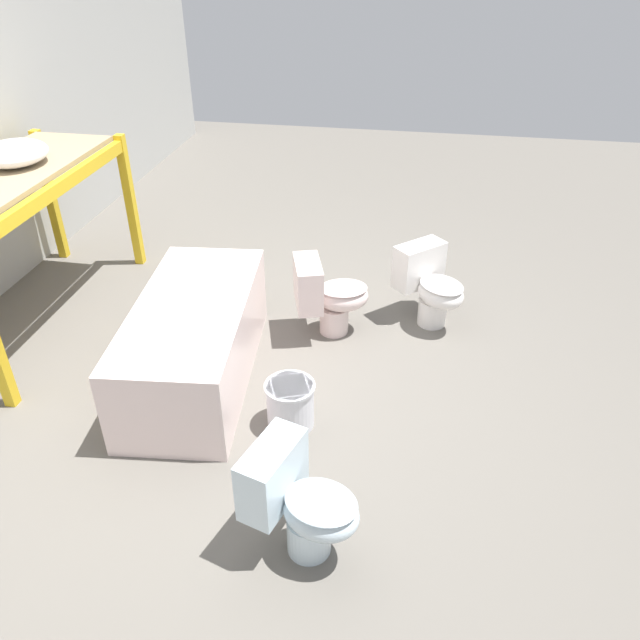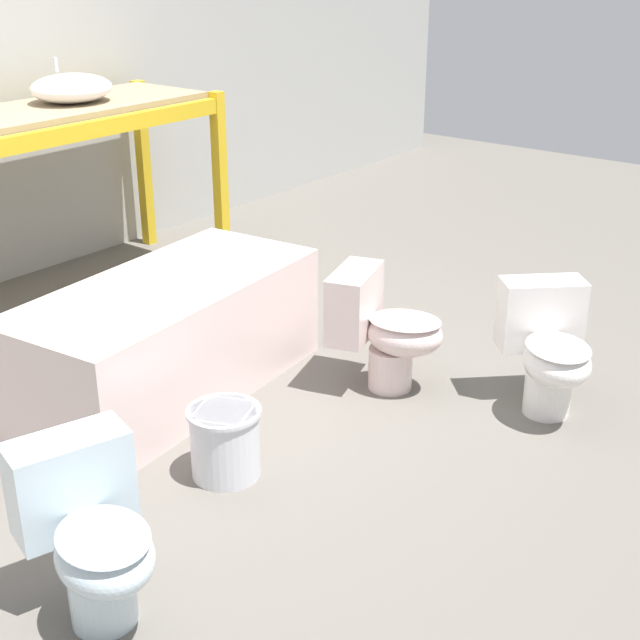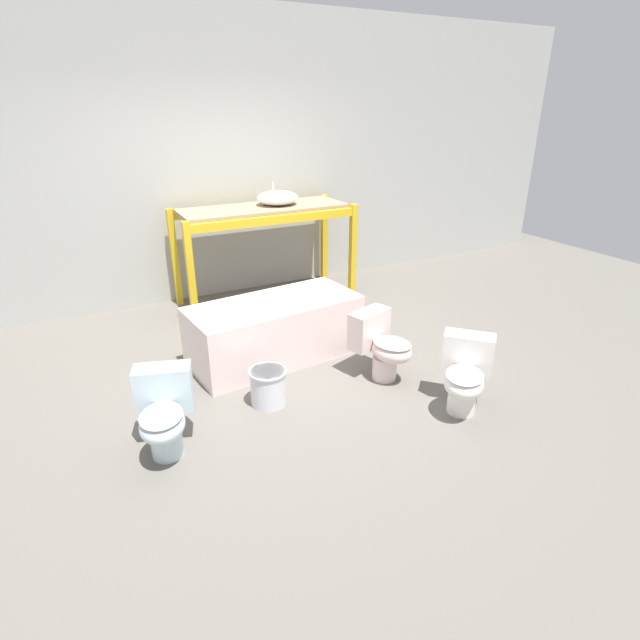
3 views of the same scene
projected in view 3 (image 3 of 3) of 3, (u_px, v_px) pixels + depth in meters
The scene contains 9 objects.
ground_plane at pixel (280, 371), 4.44m from camera, with size 12.00×12.00×0.00m, color #666059.
warehouse_wall_rear at pixel (197, 160), 5.60m from camera, with size 10.80×0.08×3.20m.
shelving_rack at pixel (264, 222), 5.65m from camera, with size 2.00×0.79×1.12m.
sink_basin at pixel (278, 198), 5.64m from camera, with size 0.47×0.44×0.24m.
bathtub_main at pixel (275, 326), 4.55m from camera, with size 1.60×0.83×0.56m.
toilet_near at pixel (465, 374), 3.77m from camera, with size 0.60×0.60×0.57m.
toilet_far at pixel (381, 344), 4.23m from camera, with size 0.47×0.59×0.57m.
toilet_extra at pixel (164, 412), 3.30m from camera, with size 0.47×0.59×0.57m.
bucket_white at pixel (268, 386), 3.90m from camera, with size 0.30×0.30×0.29m.
Camera 3 is at (-1.49, -3.61, 2.19)m, focal length 28.00 mm.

